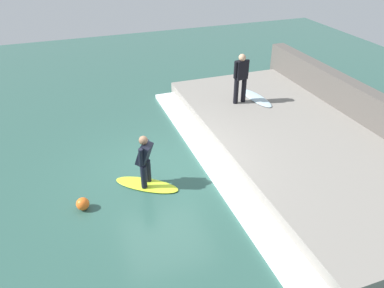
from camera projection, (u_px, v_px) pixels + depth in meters
ground_plane at (162, 172)px, 9.89m from camera, size 28.00×28.00×0.00m
concrete_ledge at (293, 140)px, 10.94m from camera, size 4.40×9.88×0.41m
back_wall at (364, 112)px, 11.40m from camera, size 0.50×10.38×1.39m
wave_foam_crest at (212, 160)px, 10.28m from camera, size 0.70×9.39×0.12m
surfboard_riding at (147, 185)px, 9.38m from camera, size 1.65×1.41×0.06m
surfer_riding at (145, 158)px, 8.97m from camera, size 0.52×0.52×1.37m
surfer_waiting_near at (241, 76)px, 12.19m from camera, size 0.56×0.30×1.67m
surfboard_waiting_near at (256, 98)px, 12.90m from camera, size 0.67×1.70×0.06m
marker_buoy at (83, 204)px, 8.57m from camera, size 0.30×0.30×0.30m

